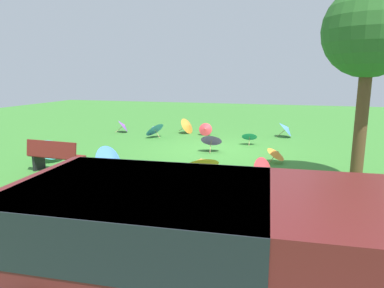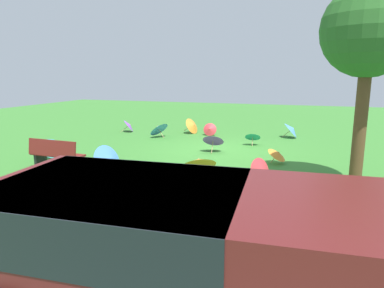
% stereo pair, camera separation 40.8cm
% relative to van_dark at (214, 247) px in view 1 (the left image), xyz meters
% --- Properties ---
extents(ground, '(40.00, 40.00, 0.00)m').
position_rel_van_dark_xyz_m(ground, '(1.93, -8.53, -0.91)').
color(ground, '#387A2D').
extents(van_dark, '(4.71, 2.36, 1.53)m').
position_rel_van_dark_xyz_m(van_dark, '(0.00, 0.00, 0.00)').
color(van_dark, '#591919').
rests_on(van_dark, ground).
extents(park_bench, '(1.62, 0.56, 0.90)m').
position_rel_van_dark_xyz_m(park_bench, '(5.47, -4.55, -0.45)').
color(park_bench, maroon).
rests_on(park_bench, ground).
extents(shade_tree, '(2.07, 2.07, 4.64)m').
position_rel_van_dark_xyz_m(shade_tree, '(-2.26, -5.50, 2.64)').
color(shade_tree, brown).
rests_on(shade_tree, ground).
extents(parasol_blue_0, '(0.82, 0.98, 0.90)m').
position_rel_van_dark_xyz_m(parasol_blue_0, '(3.68, -4.42, -0.46)').
color(parasol_blue_0, tan).
rests_on(parasol_blue_0, ground).
extents(parasol_red_0, '(0.62, 0.55, 0.58)m').
position_rel_van_dark_xyz_m(parasol_red_0, '(2.91, -11.34, -0.62)').
color(parasol_red_0, tan).
rests_on(parasol_red_0, ground).
extents(parasol_orange_0, '(0.84, 0.87, 0.74)m').
position_rel_van_dark_xyz_m(parasol_orange_0, '(3.80, -11.67, -0.54)').
color(parasol_orange_0, tan).
rests_on(parasol_orange_0, ground).
extents(parasol_orange_1, '(0.70, 0.72, 0.53)m').
position_rel_van_dark_xyz_m(parasol_orange_1, '(-0.33, -7.27, -0.60)').
color(parasol_orange_1, tan).
rests_on(parasol_orange_1, ground).
extents(parasol_blue_1, '(0.99, 1.04, 0.73)m').
position_rel_van_dark_xyz_m(parasol_blue_1, '(4.91, -10.28, -0.52)').
color(parasol_blue_1, tan).
rests_on(parasol_blue_1, ground).
extents(parasol_teal_0, '(0.63, 0.60, 0.57)m').
position_rel_van_dark_xyz_m(parasol_teal_0, '(0.80, -9.86, -0.56)').
color(parasol_teal_0, tan).
rests_on(parasol_teal_0, ground).
extents(parasol_orange_2, '(1.15, 1.13, 0.78)m').
position_rel_van_dark_xyz_m(parasol_orange_2, '(1.44, -5.01, -0.45)').
color(parasol_orange_2, tan).
rests_on(parasol_orange_2, ground).
extents(parasol_blue_3, '(0.78, 0.86, 0.72)m').
position_rel_van_dark_xyz_m(parasol_blue_3, '(-0.54, -11.93, -0.54)').
color(parasol_blue_3, tan).
rests_on(parasol_blue_3, ground).
extents(parasol_purple_0, '(0.75, 0.82, 0.61)m').
position_rel_van_dark_xyz_m(parasol_purple_0, '(6.77, -11.13, -0.59)').
color(parasol_purple_0, tan).
rests_on(parasol_purple_0, ground).
extents(parasol_red_1, '(0.68, 0.73, 0.68)m').
position_rel_van_dark_xyz_m(parasol_red_1, '(-0.13, -5.12, -0.57)').
color(parasol_red_1, tan).
rests_on(parasol_red_1, ground).
extents(parasol_teal_1, '(1.03, 1.06, 0.75)m').
position_rel_van_dark_xyz_m(parasol_teal_1, '(6.39, -5.52, -0.48)').
color(parasol_teal_1, tan).
rests_on(parasol_teal_1, ground).
extents(parasol_purple_1, '(0.78, 0.73, 0.73)m').
position_rel_van_dark_xyz_m(parasol_purple_1, '(1.94, -8.30, -0.46)').
color(parasol_purple_1, tan).
rests_on(parasol_purple_1, ground).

